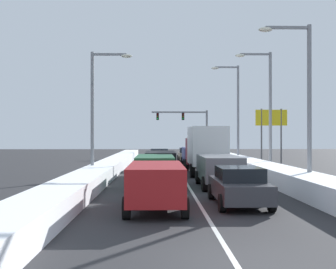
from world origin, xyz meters
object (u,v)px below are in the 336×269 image
Objects in this scene: street_lamp_right_near at (302,91)px; street_lamp_left_mid at (98,103)px; suv_navy_right_lane_fourth at (194,155)px; sedan_white_center_lane_fourth at (158,160)px; sedan_silver_center_lane_fifth at (159,156)px; suv_black_center_lane_third at (160,161)px; street_lamp_right_far at (235,106)px; suv_green_center_lane_second at (155,168)px; traffic_light_gantry at (189,123)px; sedan_charcoal_right_lane_nearest at (239,186)px; street_lamp_right_mid at (266,102)px; box_truck_right_lane_third at (205,148)px; roadside_sign_right at (271,123)px; suv_gray_right_lane_second at (219,168)px; suv_red_center_lane_nearest at (156,182)px; sedan_tan_right_lane_fifth at (187,155)px.

street_lamp_left_mid is (-11.04, 6.36, -0.07)m from street_lamp_right_near.
sedan_white_center_lane_fourth is (-3.31, -4.38, -0.25)m from suv_navy_right_lane_fourth.
sedan_silver_center_lane_fifth is at bearing 145.66° from suv_navy_right_lane_fourth.
street_lamp_right_far reaches higher than suv_black_center_lane_third.
suv_green_center_lane_second is 0.65× the size of traffic_light_gantry.
suv_black_center_lane_third is 12.33m from sedan_silver_center_lane_fifth.
suv_black_center_lane_third is (-3.01, 11.87, 0.25)m from sedan_charcoal_right_lane_nearest.
sedan_silver_center_lane_fifth is 0.51× the size of street_lamp_right_mid.
suv_black_center_lane_third is 5.80m from sedan_white_center_lane_fourth.
box_truck_right_lane_third is at bearing 26.16° from suv_black_center_lane_third.
street_lamp_right_mid is at bearing -61.63° from suv_navy_right_lane_fourth.
suv_green_center_lane_second is 23.16m from roadside_sign_right.
street_lamp_right_near is at bearing -70.53° from sedan_silver_center_lane_fifth.
sedan_white_center_lane_fourth and sedan_silver_center_lane_fifth have the same top height.
street_lamp_left_mid is at bearing -165.19° from street_lamp_right_mid.
roadside_sign_right is (15.31, 15.00, -0.85)m from street_lamp_left_mid.
street_lamp_left_mid reaches higher than suv_green_center_lane_second.
suv_green_center_lane_second is 1.09× the size of sedan_silver_center_lane_fifth.
roadside_sign_right reaches higher than suv_black_center_lane_third.
suv_black_center_lane_third is at bearing 17.19° from street_lamp_left_mid.
suv_gray_right_lane_second is 0.52× the size of street_lamp_right_far.
suv_gray_right_lane_second is at bearing 63.99° from suv_red_center_lane_nearest.
sedan_silver_center_lane_fifth is 13.73m from street_lamp_right_mid.
sedan_tan_right_lane_fifth is at bearing 108.25° from street_lamp_right_mid.
roadside_sign_right is (8.16, 3.59, 3.00)m from suv_navy_right_lane_fourth.
suv_black_center_lane_third is (-3.07, 6.08, 0.00)m from suv_gray_right_lane_second.
sedan_silver_center_lane_fifth is (0.29, 18.39, -0.25)m from suv_green_center_lane_second.
sedan_white_center_lane_fourth is 6.54m from sedan_silver_center_lane_fifth.
suv_red_center_lane_nearest is 1.00× the size of suv_green_center_lane_second.
street_lamp_left_mid reaches higher than suv_gray_right_lane_second.
street_lamp_right_near reaches higher than suv_gray_right_lane_second.
suv_gray_right_lane_second reaches higher than sedan_white_center_lane_fourth.
traffic_light_gantry is (4.38, 33.84, 3.48)m from suv_green_center_lane_second.
suv_black_center_lane_third is 11.06m from street_lamp_right_near.
suv_black_center_lane_third is at bearing -88.14° from sedan_white_center_lane_fourth.
suv_gray_right_lane_second is 1.09× the size of sedan_tan_right_lane_fifth.
roadside_sign_right is at bearing 66.61° from suv_red_center_lane_nearest.
street_lamp_right_near is (3.80, -9.18, 3.04)m from box_truck_right_lane_third.
traffic_light_gantry reaches higher than sedan_tan_right_lane_fifth.
sedan_tan_right_lane_fifth is (-0.28, 14.47, -1.14)m from box_truck_right_lane_third.
traffic_light_gantry is at bearing 86.99° from suv_navy_right_lane_fourth.
traffic_light_gantry is at bearing 100.50° from street_lamp_right_far.
suv_gray_right_lane_second is 1.00× the size of suv_red_center_lane_nearest.
roadside_sign_right is at bearing 7.22° from sedan_silver_center_lane_fifth.
sedan_charcoal_right_lane_nearest is at bearing 16.95° from suv_red_center_lane_nearest.
street_lamp_right_far is at bearing 48.34° from street_lamp_left_mid.
suv_red_center_lane_nearest is at bearing -96.02° from traffic_light_gantry.
sedan_tan_right_lane_fifth is 0.51× the size of street_lamp_right_mid.
street_lamp_right_mid is at bearing -53.86° from sedan_silver_center_lane_fifth.
street_lamp_right_far reaches higher than sedan_charcoal_right_lane_nearest.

